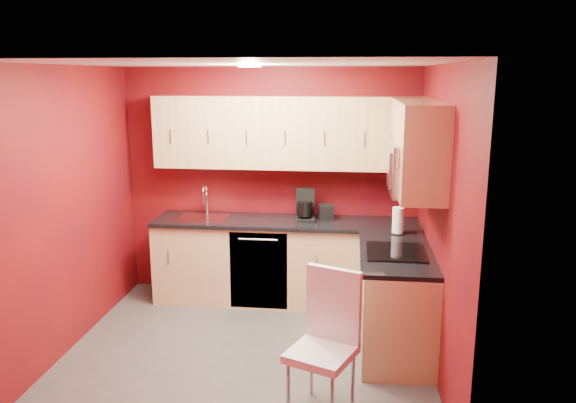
% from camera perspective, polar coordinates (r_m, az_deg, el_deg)
% --- Properties ---
extents(floor, '(3.20, 3.20, 0.00)m').
position_cam_1_polar(floor, '(5.19, -4.11, -14.96)').
color(floor, '#4C4A47').
rests_on(floor, ground).
extents(ceiling, '(3.20, 3.20, 0.00)m').
position_cam_1_polar(ceiling, '(4.60, -4.61, 13.80)').
color(ceiling, white).
rests_on(ceiling, wall_back).
extents(wall_back, '(3.20, 0.00, 3.20)m').
position_cam_1_polar(wall_back, '(6.19, -1.73, 1.90)').
color(wall_back, maroon).
rests_on(wall_back, floor).
extents(wall_front, '(3.20, 0.00, 3.20)m').
position_cam_1_polar(wall_front, '(3.35, -9.23, -7.69)').
color(wall_front, maroon).
rests_on(wall_front, floor).
extents(wall_left, '(0.00, 3.00, 3.00)m').
position_cam_1_polar(wall_left, '(5.28, -21.65, -0.88)').
color(wall_left, maroon).
rests_on(wall_left, floor).
extents(wall_right, '(0.00, 3.00, 3.00)m').
position_cam_1_polar(wall_right, '(4.72, 15.12, -1.97)').
color(wall_right, maroon).
rests_on(wall_right, floor).
extents(base_cabinets_back, '(2.80, 0.60, 0.87)m').
position_cam_1_polar(base_cabinets_back, '(6.09, -0.22, -6.23)').
color(base_cabinets_back, '#D3B678').
rests_on(base_cabinets_back, floor).
extents(base_cabinets_right, '(0.60, 1.30, 0.87)m').
position_cam_1_polar(base_cabinets_right, '(5.18, 10.86, -9.96)').
color(base_cabinets_right, '#D3B678').
rests_on(base_cabinets_right, floor).
extents(countertop_back, '(2.80, 0.63, 0.04)m').
position_cam_1_polar(countertop_back, '(5.94, -0.24, -2.12)').
color(countertop_back, black).
rests_on(countertop_back, base_cabinets_back).
extents(countertop_right, '(0.63, 1.27, 0.04)m').
position_cam_1_polar(countertop_right, '(5.00, 10.92, -5.20)').
color(countertop_right, black).
rests_on(countertop_right, base_cabinets_right).
extents(upper_cabinets_back, '(2.80, 0.35, 0.75)m').
position_cam_1_polar(upper_cabinets_back, '(5.91, -0.08, 7.03)').
color(upper_cabinets_back, tan).
rests_on(upper_cabinets_back, wall_back).
extents(upper_cabinets_right, '(0.35, 1.55, 0.75)m').
position_cam_1_polar(upper_cabinets_right, '(5.01, 12.83, 6.42)').
color(upper_cabinets_right, tan).
rests_on(upper_cabinets_right, wall_right).
extents(microwave, '(0.42, 0.76, 0.42)m').
position_cam_1_polar(microwave, '(4.80, 12.63, 3.42)').
color(microwave, silver).
rests_on(microwave, upper_cabinets_right).
extents(cooktop, '(0.50, 0.55, 0.01)m').
position_cam_1_polar(cooktop, '(4.96, 10.90, -5.05)').
color(cooktop, black).
rests_on(cooktop, countertop_right).
extents(sink, '(0.52, 0.42, 0.35)m').
position_cam_1_polar(sink, '(6.11, -8.62, -1.31)').
color(sink, silver).
rests_on(sink, countertop_back).
extents(dishwasher_front, '(0.60, 0.02, 0.82)m').
position_cam_1_polar(dishwasher_front, '(5.85, -3.01, -7.04)').
color(dishwasher_front, black).
rests_on(dishwasher_front, base_cabinets_back).
extents(downlight, '(0.20, 0.20, 0.01)m').
position_cam_1_polar(downlight, '(4.90, -3.91, 13.56)').
color(downlight, white).
rests_on(downlight, ceiling).
extents(coffee_maker, '(0.22, 0.28, 0.33)m').
position_cam_1_polar(coffee_maker, '(5.90, 1.77, -0.38)').
color(coffee_maker, black).
rests_on(coffee_maker, countertop_back).
extents(napkin_holder, '(0.17, 0.17, 0.16)m').
position_cam_1_polar(napkin_holder, '(5.96, 3.88, -1.10)').
color(napkin_holder, black).
rests_on(napkin_holder, countertop_back).
extents(paper_towel, '(0.18, 0.18, 0.26)m').
position_cam_1_polar(paper_towel, '(5.52, 11.11, -1.92)').
color(paper_towel, white).
rests_on(paper_towel, countertop_right).
extents(dining_chair, '(0.56, 0.58, 1.05)m').
position_cam_1_polar(dining_chair, '(4.13, 3.42, -14.42)').
color(dining_chair, white).
rests_on(dining_chair, floor).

